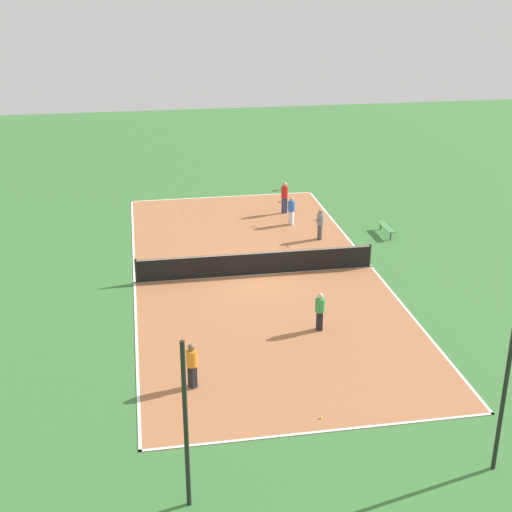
# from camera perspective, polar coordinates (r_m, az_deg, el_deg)

# --- Properties ---
(ground_plane) EXTENTS (80.00, 80.00, 0.00)m
(ground_plane) POSITION_cam_1_polar(r_m,az_deg,el_deg) (31.50, 0.00, -1.52)
(ground_plane) COLOR #3D7538
(court_surface) EXTENTS (10.72, 23.40, 0.02)m
(court_surface) POSITION_cam_1_polar(r_m,az_deg,el_deg) (31.50, 0.00, -1.50)
(court_surface) COLOR #AD6B42
(court_surface) RESTS_ON ground_plane
(tennis_net) EXTENTS (10.52, 0.10, 1.09)m
(tennis_net) POSITION_cam_1_polar(r_m,az_deg,el_deg) (31.27, 0.00, -0.55)
(tennis_net) COLOR black
(tennis_net) RESTS_ON court_surface
(bench) EXTENTS (0.36, 1.80, 0.45)m
(bench) POSITION_cam_1_polar(r_m,az_deg,el_deg) (36.71, 10.35, 2.27)
(bench) COLOR #4C8C4C
(bench) RESTS_ON ground_plane
(player_coach_red) EXTENTS (0.99, 0.56, 1.78)m
(player_coach_red) POSITION_cam_1_polar(r_m,az_deg,el_deg) (39.14, 2.28, 4.89)
(player_coach_red) COLOR navy
(player_coach_red) RESTS_ON court_surface
(player_far_green) EXTENTS (0.44, 0.44, 1.51)m
(player_far_green) POSITION_cam_1_polar(r_m,az_deg,el_deg) (26.56, 5.14, -4.26)
(player_far_green) COLOR black
(player_far_green) RESTS_ON court_surface
(player_baseline_gray) EXTENTS (0.73, 0.98, 1.55)m
(player_baseline_gray) POSITION_cam_1_polar(r_m,az_deg,el_deg) (35.42, 5.16, 2.70)
(player_baseline_gray) COLOR #4C4C51
(player_baseline_gray) RESTS_ON court_surface
(player_center_orange) EXTENTS (0.50, 0.50, 1.57)m
(player_center_orange) POSITION_cam_1_polar(r_m,az_deg,el_deg) (23.07, -5.15, -8.51)
(player_center_orange) COLOR black
(player_center_orange) RESTS_ON court_surface
(player_near_blue) EXTENTS (0.96, 0.80, 1.50)m
(player_near_blue) POSITION_cam_1_polar(r_m,az_deg,el_deg) (37.41, 2.82, 3.78)
(player_near_blue) COLOR white
(player_near_blue) RESTS_ON court_surface
(tennis_ball_near_net) EXTENTS (0.07, 0.07, 0.07)m
(tennis_ball_near_net) POSITION_cam_1_polar(r_m,az_deg,el_deg) (39.91, -5.82, 3.64)
(tennis_ball_near_net) COLOR #CCE033
(tennis_ball_near_net) RESTS_ON court_surface
(tennis_ball_far_baseline) EXTENTS (0.07, 0.07, 0.07)m
(tennis_ball_far_baseline) POSITION_cam_1_polar(r_m,az_deg,el_deg) (36.78, 2.33, 2.11)
(tennis_ball_far_baseline) COLOR #CCE033
(tennis_ball_far_baseline) RESTS_ON court_surface
(tennis_ball_midcourt) EXTENTS (0.07, 0.07, 0.07)m
(tennis_ball_midcourt) POSITION_cam_1_polar(r_m,az_deg,el_deg) (22.05, 5.22, -12.75)
(tennis_ball_midcourt) COLOR #CCE033
(tennis_ball_midcourt) RESTS_ON court_surface
(fence_post_back_left) EXTENTS (0.12, 0.12, 4.69)m
(fence_post_back_left) POSITION_cam_1_polar(r_m,az_deg,el_deg) (19.88, 19.23, -10.42)
(fence_post_back_left) COLOR black
(fence_post_back_left) RESTS_ON ground_plane
(fence_post_back_right) EXTENTS (0.12, 0.12, 4.69)m
(fence_post_back_right) POSITION_cam_1_polar(r_m,az_deg,el_deg) (17.73, -5.63, -13.44)
(fence_post_back_right) COLOR black
(fence_post_back_right) RESTS_ON ground_plane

